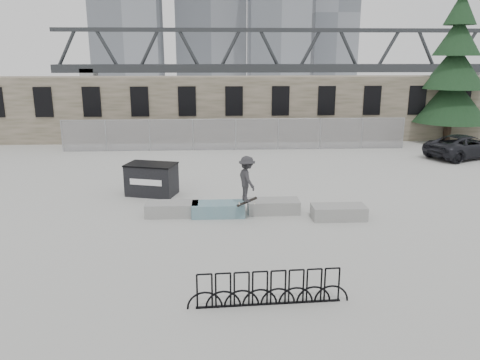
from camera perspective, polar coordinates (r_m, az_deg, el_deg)
The scene contains 13 objects.
ground at distance 18.30m, azimuth 1.20°, elevation -4.00°, with size 120.00×120.00×0.00m, color #B4B5AF.
stone_wall at distance 33.73m, azimuth -0.81°, elevation 8.71°, with size 36.00×2.58×4.50m.
chainlink_fence at distance 30.19m, azimuth -0.53°, elevation 5.63°, with size 22.06×0.06×2.02m.
planter_far_left at distance 18.11m, azimuth -8.27°, elevation -3.45°, with size 2.00×0.90×0.51m.
planter_center_left at distance 17.90m, azimuth -2.66°, elevation -3.52°, with size 2.00×0.90×0.51m.
planter_center_right at distance 18.29m, azimuth 4.09°, elevation -3.14°, with size 2.00×0.90×0.51m.
planter_offset at distance 17.95m, azimuth 11.94°, elevation -3.79°, with size 2.00×0.90×0.51m.
dumpster at distance 20.83m, azimuth -10.71°, elevation 0.12°, with size 2.39×1.82×1.39m.
bike_rack at distance 11.75m, azimuth 3.56°, elevation -13.06°, with size 4.04×0.26×0.90m.
spruce_tree at distance 36.08m, azimuth 24.62°, elevation 11.68°, with size 5.21×5.21×11.50m.
truss_bridge at distance 73.16m, azimuth 6.03°, elevation 13.51°, with size 70.00×3.00×9.80m.
suv at distance 30.97m, azimuth 25.70°, elevation 3.73°, with size 2.29×4.97×1.38m, color black.
skateboarder at distance 16.97m, azimuth 0.85°, elevation 0.12°, with size 0.93×1.23×1.87m.
Camera 1 is at (-1.29, -17.26, 5.97)m, focal length 35.00 mm.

